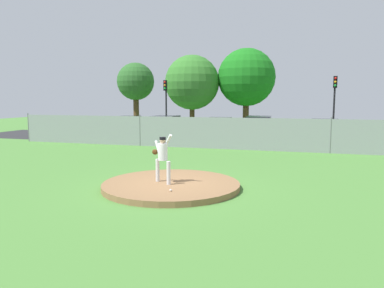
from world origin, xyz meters
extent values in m
plane|color=#4C8438|center=(0.00, 6.00, 0.00)|extent=(80.00, 80.00, 0.00)
cube|color=#2B2B2D|center=(0.00, 14.50, 0.00)|extent=(44.00, 7.00, 0.01)
cylinder|color=olive|center=(0.00, 0.00, 0.10)|extent=(4.64, 4.64, 0.19)
cylinder|color=silver|center=(-0.50, 0.04, 0.58)|extent=(0.13, 0.13, 0.77)
cylinder|color=silver|center=(0.02, -0.30, 0.58)|extent=(0.13, 0.13, 0.77)
cylinder|color=silver|center=(-0.24, -0.13, 1.25)|extent=(0.32, 0.32, 0.56)
cylinder|color=silver|center=(-0.06, -0.13, 1.63)|extent=(0.39, 0.29, 0.46)
cylinder|color=silver|center=(-0.42, -0.13, 1.39)|extent=(0.28, 0.23, 0.46)
ellipsoid|color=#4C2D14|center=(-0.54, -0.08, 1.22)|extent=(0.20, 0.12, 0.18)
sphere|color=tan|center=(-0.24, -0.13, 1.63)|extent=(0.20, 0.20, 0.20)
cylinder|color=black|center=(-0.24, -0.13, 1.70)|extent=(0.21, 0.21, 0.09)
sphere|color=white|center=(0.39, -1.12, 0.23)|extent=(0.07, 0.07, 0.07)
cube|color=gray|center=(0.00, 10.00, 0.95)|extent=(28.72, 0.03, 1.90)
cylinder|color=slate|center=(-14.36, 10.00, 1.00)|extent=(0.07, 0.07, 2.00)
cylinder|color=slate|center=(-5.74, 10.00, 1.00)|extent=(0.07, 0.07, 2.00)
cylinder|color=slate|center=(5.74, 10.00, 1.00)|extent=(0.07, 0.07, 2.00)
cube|color=#146066|center=(-5.79, 14.58, 0.68)|extent=(1.96, 4.34, 0.72)
cube|color=black|center=(-5.79, 14.58, 1.38)|extent=(1.78, 2.40, 0.68)
cylinder|color=black|center=(-5.76, 15.91, 0.32)|extent=(1.96, 0.67, 0.64)
cylinder|color=black|center=(-5.81, 13.24, 0.32)|extent=(1.96, 0.67, 0.64)
cube|color=#232328|center=(-9.01, 14.39, 0.67)|extent=(1.95, 4.51, 0.69)
cube|color=black|center=(-9.01, 14.39, 1.33)|extent=(1.70, 2.51, 0.64)
cylinder|color=black|center=(-8.94, 15.76, 0.32)|extent=(1.81, 0.73, 0.64)
cylinder|color=black|center=(-9.08, 13.02, 0.32)|extent=(1.81, 0.73, 0.64)
cube|color=#161E4C|center=(8.53, 14.85, 0.64)|extent=(1.82, 4.50, 0.65)
cube|color=black|center=(8.53, 14.85, 1.25)|extent=(1.65, 2.49, 0.57)
cylinder|color=black|center=(8.55, 16.24, 0.32)|extent=(1.81, 0.67, 0.64)
cylinder|color=black|center=(8.50, 13.47, 0.32)|extent=(1.81, 0.67, 0.64)
cube|color=silver|center=(1.36, 14.01, 0.71)|extent=(2.04, 4.80, 0.78)
cube|color=black|center=(1.36, 14.01, 1.45)|extent=(1.78, 2.68, 0.71)
cylinder|color=black|center=(1.28, 15.47, 0.32)|extent=(1.87, 0.74, 0.64)
cylinder|color=black|center=(1.44, 12.56, 0.32)|extent=(1.87, 0.74, 0.64)
cube|color=#A81919|center=(5.71, 14.18, 0.66)|extent=(1.95, 4.58, 0.68)
cube|color=black|center=(5.71, 14.18, 1.33)|extent=(1.77, 2.53, 0.65)
cylinder|color=black|center=(5.73, 15.59, 0.32)|extent=(1.96, 0.67, 0.64)
cylinder|color=black|center=(5.70, 12.77, 0.32)|extent=(1.96, 0.67, 0.64)
cube|color=slate|center=(-1.63, 14.44, 0.65)|extent=(1.90, 4.17, 0.66)
cube|color=black|center=(-1.63, 14.44, 1.31)|extent=(1.69, 2.32, 0.68)
cylinder|color=black|center=(-1.58, 15.71, 0.32)|extent=(1.83, 0.71, 0.64)
cylinder|color=black|center=(-1.68, 13.16, 0.32)|extent=(1.83, 0.71, 0.64)
cone|color=orange|center=(2.98, 13.63, 0.28)|extent=(0.32, 0.32, 0.55)
cube|color=black|center=(2.98, 13.63, 0.02)|extent=(0.40, 0.40, 0.03)
cylinder|color=black|center=(-7.31, 18.96, 2.31)|extent=(0.14, 0.14, 4.63)
cube|color=black|center=(-7.31, 18.78, 4.18)|extent=(0.28, 0.24, 0.90)
sphere|color=red|center=(-7.31, 18.66, 4.45)|extent=(0.18, 0.18, 0.18)
sphere|color=orange|center=(-7.31, 18.66, 4.18)|extent=(0.18, 0.18, 0.18)
sphere|color=green|center=(-7.31, 18.66, 3.91)|extent=(0.18, 0.18, 0.18)
cylinder|color=black|center=(6.55, 18.74, 2.36)|extent=(0.14, 0.14, 4.73)
cube|color=black|center=(6.55, 18.56, 4.28)|extent=(0.28, 0.24, 0.90)
sphere|color=red|center=(6.55, 18.44, 4.55)|extent=(0.18, 0.18, 0.18)
sphere|color=orange|center=(6.55, 18.44, 4.28)|extent=(0.18, 0.18, 0.18)
sphere|color=green|center=(6.55, 18.44, 4.01)|extent=(0.18, 0.18, 0.18)
cylinder|color=#4C331E|center=(-12.18, 23.12, 1.73)|extent=(0.57, 0.57, 3.45)
sphere|color=#2C6227|center=(-12.18, 23.12, 4.78)|extent=(3.80, 3.80, 3.80)
cylinder|color=#4C331E|center=(-5.91, 22.30, 1.37)|extent=(0.48, 0.48, 2.75)
sphere|color=#357A2A|center=(-5.91, 22.30, 4.56)|extent=(5.19, 5.19, 5.19)
cylinder|color=#4C331E|center=(-0.93, 23.61, 1.56)|extent=(0.58, 0.58, 3.13)
sphere|color=#19741A|center=(-0.93, 23.61, 5.03)|extent=(5.44, 5.44, 5.44)
camera|label=1|loc=(4.12, -11.33, 2.99)|focal=34.04mm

